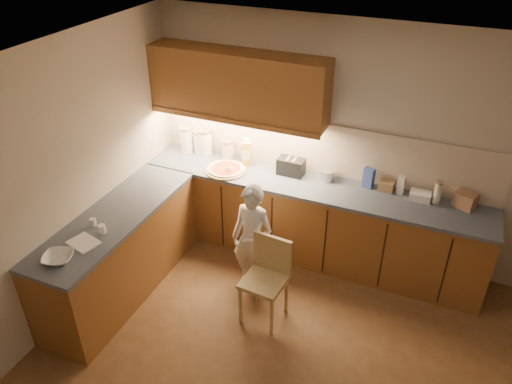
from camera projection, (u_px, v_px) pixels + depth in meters
room at (294, 216)px, 3.44m from camera, size 4.54×4.50×2.62m
l_counter at (247, 230)px, 5.36m from camera, size 3.77×2.62×0.92m
backsplash at (321, 148)px, 5.36m from camera, size 3.75×0.02×0.58m
upper_cabinets at (238, 85)px, 5.20m from camera, size 1.95×0.36×0.73m
pizza_on_board at (226, 169)px, 5.52m from camera, size 0.46×0.46×0.18m
child at (252, 240)px, 4.96m from camera, size 0.48×0.35×1.22m
wooden_chair at (267, 273)px, 4.70m from camera, size 0.42×0.42×0.86m
mixing_bowl at (58, 258)px, 4.19m from camera, size 0.33×0.33×0.06m
canister_a at (187, 140)px, 5.85m from camera, size 0.16×0.16×0.31m
canister_b at (200, 141)px, 5.84m from camera, size 0.16×0.16×0.28m
canister_c at (205, 142)px, 5.80m from camera, size 0.16×0.16×0.31m
canister_d at (228, 150)px, 5.72m from camera, size 0.14×0.14×0.23m
oil_jug at (247, 153)px, 5.58m from camera, size 0.13×0.12×0.33m
toaster at (291, 167)px, 5.42m from camera, size 0.29×0.17×0.19m
steel_pot at (328, 175)px, 5.33m from camera, size 0.16×0.16×0.12m
blue_box at (369, 178)px, 5.19m from camera, size 0.12×0.10×0.22m
card_box_a at (386, 186)px, 5.15m from camera, size 0.16×0.12×0.11m
white_bottle at (401, 185)px, 5.08m from camera, size 0.08×0.08×0.20m
flat_pack at (420, 196)px, 5.01m from camera, size 0.21×0.15×0.08m
tall_jar at (438, 192)px, 4.91m from camera, size 0.08×0.08×0.24m
card_box_b at (465, 200)px, 4.87m from camera, size 0.24×0.22×0.16m
dough_cloth at (84, 243)px, 4.40m from camera, size 0.30×0.26×0.02m
spice_jar_a at (93, 222)px, 4.62m from camera, size 0.07×0.07×0.08m
spice_jar_b at (102, 229)px, 4.53m from camera, size 0.07×0.07×0.09m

